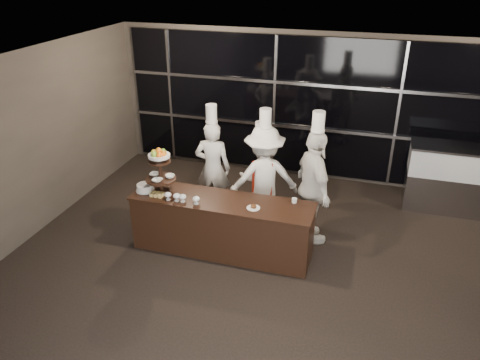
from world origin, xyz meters
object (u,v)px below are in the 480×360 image
(display_stand, at_px, (160,167))
(chef_c, at_px, (264,178))
(buffet_counter, at_px, (222,226))
(chef_b, at_px, (260,178))
(chef_a, at_px, (213,167))
(layer_cake, at_px, (145,187))
(chef_d, at_px, (313,187))
(display_case, at_px, (448,175))

(display_stand, xyz_separation_m, chef_c, (1.42, 0.96, -0.42))
(buffet_counter, distance_m, chef_b, 1.31)
(buffet_counter, relative_size, chef_b, 1.59)
(chef_a, bearing_deg, chef_b, 5.24)
(layer_cake, xyz_separation_m, chef_d, (2.55, 0.77, 0.00))
(layer_cake, relative_size, chef_c, 0.14)
(display_case, bearing_deg, chef_c, -153.35)
(chef_c, relative_size, chef_d, 0.95)
(chef_b, bearing_deg, chef_c, -63.20)
(chef_b, bearing_deg, chef_a, -174.76)
(buffet_counter, bearing_deg, chef_d, 29.40)
(layer_cake, height_order, chef_d, chef_d)
(buffet_counter, height_order, chef_c, chef_c)
(chef_b, relative_size, chef_d, 0.80)
(display_case, height_order, chef_a, chef_a)
(chef_b, bearing_deg, display_stand, -135.85)
(display_case, height_order, chef_c, chef_c)
(buffet_counter, xyz_separation_m, layer_cake, (-1.26, -0.05, 0.51))
(layer_cake, distance_m, chef_d, 2.66)
(display_stand, bearing_deg, chef_b, 44.15)
(layer_cake, bearing_deg, display_stand, 10.71)
(display_case, bearing_deg, display_stand, -150.93)
(chef_b, xyz_separation_m, chef_d, (1.01, -0.52, 0.21))
(chef_d, bearing_deg, display_case, 38.84)
(layer_cake, bearing_deg, buffet_counter, 2.27)
(display_case, relative_size, chef_a, 0.70)
(chef_b, bearing_deg, chef_d, -27.15)
(chef_c, distance_m, chef_d, 0.90)
(layer_cake, distance_m, chef_b, 2.02)
(buffet_counter, relative_size, chef_c, 1.34)
(buffet_counter, bearing_deg, chef_c, 66.19)
(chef_b, bearing_deg, buffet_counter, -102.62)
(chef_a, bearing_deg, display_stand, -110.50)
(buffet_counter, distance_m, layer_cake, 1.36)
(display_case, xyz_separation_m, chef_c, (-3.05, -1.53, 0.23))
(display_case, bearing_deg, chef_d, -141.16)
(chef_a, bearing_deg, buffet_counter, -64.08)
(chef_a, relative_size, chef_b, 1.14)
(display_stand, xyz_separation_m, chef_a, (0.43, 1.16, -0.45))
(display_stand, relative_size, chef_d, 0.33)
(display_stand, distance_m, display_case, 5.16)
(layer_cake, xyz_separation_m, display_case, (4.74, 2.54, -0.29))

